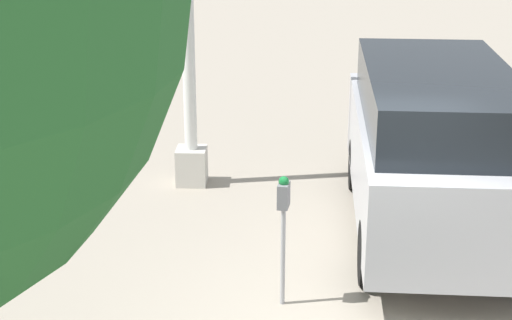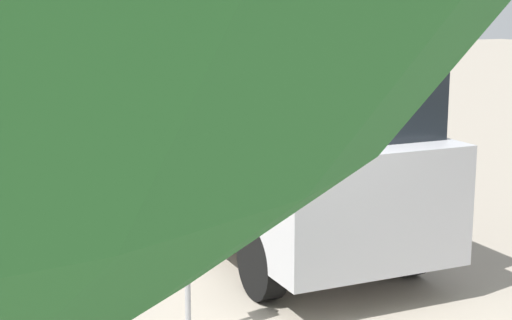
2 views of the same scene
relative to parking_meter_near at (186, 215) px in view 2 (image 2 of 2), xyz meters
name	(u,v)px [view 2 (image 2 of 2)]	position (x,y,z in m)	size (l,w,h in m)	color
parking_meter_near	(186,215)	(0.00, 0.00, 0.00)	(0.21, 0.14, 1.46)	#9E9EA3
parked_van	(276,147)	(1.89, -1.84, 0.10)	(4.75, 2.05, 2.17)	#B2B2B7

